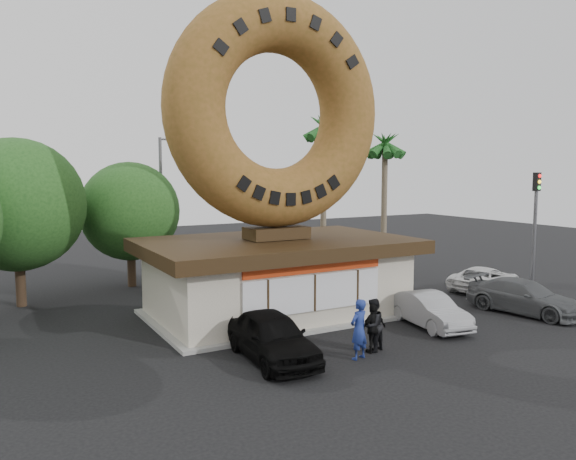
{
  "coord_description": "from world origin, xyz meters",
  "views": [
    {
      "loc": [
        -11.08,
        -14.89,
        6.22
      ],
      "look_at": [
        -0.56,
        4.0,
        3.89
      ],
      "focal_mm": 35.0,
      "sensor_mm": 36.0,
      "label": 1
    }
  ],
  "objects_px": {
    "person_left": "(359,329)",
    "car_black": "(272,336)",
    "donut_shop": "(277,274)",
    "giant_donut": "(276,111)",
    "car_silver": "(429,310)",
    "person_center": "(373,325)",
    "car_grey": "(524,297)",
    "street_lamp": "(164,201)",
    "traffic_signal": "(535,216)",
    "person_right": "(373,328)",
    "car_white": "(485,279)"
  },
  "relations": [
    {
      "from": "street_lamp",
      "to": "traffic_signal",
      "type": "bearing_deg",
      "value": -37.14
    },
    {
      "from": "traffic_signal",
      "to": "person_right",
      "type": "xyz_separation_m",
      "value": [
        -13.5,
        -4.07,
        -3.02
      ]
    },
    {
      "from": "street_lamp",
      "to": "car_white",
      "type": "height_order",
      "value": "street_lamp"
    },
    {
      "from": "giant_donut",
      "to": "car_black",
      "type": "height_order",
      "value": "giant_donut"
    },
    {
      "from": "car_black",
      "to": "car_white",
      "type": "distance_m",
      "value": 15.06
    },
    {
      "from": "car_black",
      "to": "car_silver",
      "type": "relative_size",
      "value": 1.15
    },
    {
      "from": "traffic_signal",
      "to": "street_lamp",
      "type": "bearing_deg",
      "value": 142.86
    },
    {
      "from": "giant_donut",
      "to": "traffic_signal",
      "type": "height_order",
      "value": "giant_donut"
    },
    {
      "from": "person_right",
      "to": "car_silver",
      "type": "distance_m",
      "value": 4.19
    },
    {
      "from": "donut_shop",
      "to": "person_right",
      "type": "distance_m",
      "value": 6.15
    },
    {
      "from": "donut_shop",
      "to": "car_white",
      "type": "relative_size",
      "value": 2.52
    },
    {
      "from": "traffic_signal",
      "to": "person_right",
      "type": "bearing_deg",
      "value": -163.23
    },
    {
      "from": "donut_shop",
      "to": "car_white",
      "type": "bearing_deg",
      "value": -4.72
    },
    {
      "from": "donut_shop",
      "to": "traffic_signal",
      "type": "xyz_separation_m",
      "value": [
        14.0,
        -1.99,
        2.1
      ]
    },
    {
      "from": "giant_donut",
      "to": "person_left",
      "type": "distance_m",
      "value": 9.93
    },
    {
      "from": "person_left",
      "to": "car_black",
      "type": "height_order",
      "value": "person_left"
    },
    {
      "from": "street_lamp",
      "to": "car_white",
      "type": "xyz_separation_m",
      "value": [
        13.5,
        -10.98,
        -3.86
      ]
    },
    {
      "from": "street_lamp",
      "to": "person_right",
      "type": "relative_size",
      "value": 4.73
    },
    {
      "from": "person_center",
      "to": "car_silver",
      "type": "xyz_separation_m",
      "value": [
        3.85,
        1.35,
        -0.25
      ]
    },
    {
      "from": "giant_donut",
      "to": "person_center",
      "type": "distance_m",
      "value": 9.75
    },
    {
      "from": "street_lamp",
      "to": "car_white",
      "type": "bearing_deg",
      "value": -39.11
    },
    {
      "from": "donut_shop",
      "to": "car_grey",
      "type": "distance_m",
      "value": 10.8
    },
    {
      "from": "donut_shop",
      "to": "street_lamp",
      "type": "distance_m",
      "value": 10.54
    },
    {
      "from": "person_left",
      "to": "person_center",
      "type": "bearing_deg",
      "value": -171.23
    },
    {
      "from": "giant_donut",
      "to": "person_left",
      "type": "relative_size",
      "value": 4.8
    },
    {
      "from": "person_center",
      "to": "car_black",
      "type": "xyz_separation_m",
      "value": [
        -3.42,
        0.9,
        -0.13
      ]
    },
    {
      "from": "donut_shop",
      "to": "car_white",
      "type": "xyz_separation_m",
      "value": [
        11.65,
        -0.96,
        -1.15
      ]
    },
    {
      "from": "street_lamp",
      "to": "car_black",
      "type": "distance_m",
      "value": 15.53
    },
    {
      "from": "car_grey",
      "to": "person_center",
      "type": "bearing_deg",
      "value": 174.36
    },
    {
      "from": "traffic_signal",
      "to": "car_white",
      "type": "relative_size",
      "value": 1.37
    },
    {
      "from": "person_center",
      "to": "traffic_signal",
      "type": "bearing_deg",
      "value": 173.82
    },
    {
      "from": "giant_donut",
      "to": "street_lamp",
      "type": "relative_size",
      "value": 1.21
    },
    {
      "from": "giant_donut",
      "to": "person_left",
      "type": "bearing_deg",
      "value": -92.89
    },
    {
      "from": "person_left",
      "to": "donut_shop",
      "type": "bearing_deg",
      "value": -108.6
    },
    {
      "from": "person_right",
      "to": "car_grey",
      "type": "relative_size",
      "value": 0.34
    },
    {
      "from": "person_left",
      "to": "car_grey",
      "type": "height_order",
      "value": "person_left"
    },
    {
      "from": "car_silver",
      "to": "person_center",
      "type": "bearing_deg",
      "value": -152.41
    },
    {
      "from": "giant_donut",
      "to": "traffic_signal",
      "type": "xyz_separation_m",
      "value": [
        14.0,
        -2.01,
        -4.76
      ]
    },
    {
      "from": "giant_donut",
      "to": "person_center",
      "type": "height_order",
      "value": "giant_donut"
    },
    {
      "from": "donut_shop",
      "to": "person_center",
      "type": "bearing_deg",
      "value": -84.54
    },
    {
      "from": "person_center",
      "to": "car_grey",
      "type": "relative_size",
      "value": 0.37
    },
    {
      "from": "person_right",
      "to": "giant_donut",
      "type": "bearing_deg",
      "value": -87.04
    },
    {
      "from": "street_lamp",
      "to": "person_left",
      "type": "distance_m",
      "value": 16.79
    },
    {
      "from": "traffic_signal",
      "to": "person_center",
      "type": "bearing_deg",
      "value": -163.65
    },
    {
      "from": "person_center",
      "to": "car_grey",
      "type": "xyz_separation_m",
      "value": [
        8.95,
        0.92,
        -0.2
      ]
    },
    {
      "from": "car_silver",
      "to": "giant_donut",
      "type": "bearing_deg",
      "value": 142.14
    },
    {
      "from": "car_grey",
      "to": "traffic_signal",
      "type": "bearing_deg",
      "value": 22.45
    },
    {
      "from": "donut_shop",
      "to": "car_black",
      "type": "bearing_deg",
      "value": -119.53
    },
    {
      "from": "traffic_signal",
      "to": "car_silver",
      "type": "xyz_separation_m",
      "value": [
        -9.58,
        -2.59,
        -3.2
      ]
    },
    {
      "from": "person_left",
      "to": "person_center",
      "type": "distance_m",
      "value": 0.98
    }
  ]
}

